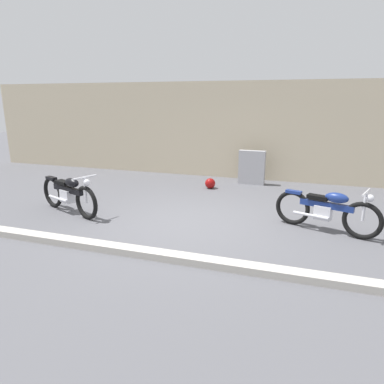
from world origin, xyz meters
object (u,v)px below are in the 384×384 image
(stone_marker, at_px, (252,167))
(helmet, at_px, (210,183))
(motorcycle_blue, at_px, (327,210))
(motorcycle_black, at_px, (69,194))

(stone_marker, bearing_deg, helmet, -138.59)
(stone_marker, distance_m, motorcycle_blue, 3.93)
(motorcycle_black, bearing_deg, motorcycle_blue, 27.48)
(helmet, height_order, motorcycle_blue, motorcycle_blue)
(helmet, bearing_deg, stone_marker, 41.41)
(motorcycle_blue, height_order, motorcycle_black, motorcycle_black)
(helmet, distance_m, motorcycle_blue, 3.90)
(helmet, bearing_deg, motorcycle_blue, -40.29)
(stone_marker, relative_size, helmet, 3.44)
(stone_marker, height_order, helmet, stone_marker)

